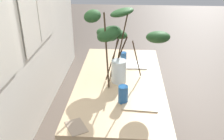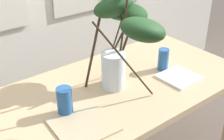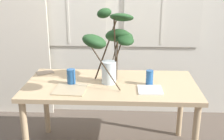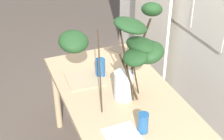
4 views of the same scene
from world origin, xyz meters
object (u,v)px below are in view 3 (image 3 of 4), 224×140
Objects in this scene: drinking_glass_blue_right at (150,78)px; plate_square_right at (150,90)px; vase_with_branches at (114,41)px; dining_table at (111,91)px; plate_square_left at (70,89)px; drinking_glass_blue_left at (71,77)px.

plate_square_right is at bearing -91.35° from drinking_glass_blue_right.
drinking_glass_blue_right is (0.33, -0.04, -0.32)m from vase_with_branches.
plate_square_right is at bearing -24.63° from dining_table.
dining_table is at bearing 26.74° from plate_square_left.
plate_square_left is at bearing -84.59° from drinking_glass_blue_left.
drinking_glass_blue_left is at bearing -178.60° from drinking_glass_blue_right.
vase_with_branches is at bearing 173.41° from drinking_glass_blue_right.
dining_table is 0.40m from plate_square_left.
vase_with_branches is (0.02, 0.02, 0.47)m from dining_table.
plate_square_left is at bearing -178.70° from plate_square_right.
vase_with_branches is 0.53m from plate_square_right.
plate_square_left is at bearing -152.75° from vase_with_branches.
drinking_glass_blue_left is at bearing -173.68° from dining_table.
vase_with_branches is 2.73× the size of plate_square_left.
vase_with_branches is 5.21× the size of drinking_glass_blue_left.
drinking_glass_blue_right is 0.15m from plate_square_right.
plate_square_left is at bearing -153.26° from dining_table.
drinking_glass_blue_right is at bearing -3.68° from dining_table.
vase_with_branches is at bearing 34.60° from dining_table.
drinking_glass_blue_left is at bearing 95.41° from plate_square_left.
dining_table is 0.47m from vase_with_branches.
plate_square_right is at bearing -28.24° from vase_with_branches.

